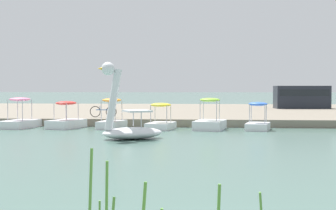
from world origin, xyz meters
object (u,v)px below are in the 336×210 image
at_px(pedal_boat_red, 66,120).
at_px(bicycle_parked, 103,112).
at_px(pedal_boat_yellow, 161,122).
at_px(pedal_boat_blue, 258,122).
at_px(swan_boat, 129,123).
at_px(pedal_boat_lime, 210,122).
at_px(pedal_boat_orange, 112,119).
at_px(pedal_boat_pink, 20,120).
at_px(parked_van, 302,96).

xyz_separation_m(pedal_boat_red, bicycle_parked, (1.34, 2.74, 0.32)).
bearing_deg(pedal_boat_yellow, pedal_boat_blue, -0.19).
bearing_deg(pedal_boat_red, swan_boat, -50.22).
distance_m(pedal_boat_lime, bicycle_parked, 6.78).
distance_m(swan_boat, pedal_boat_blue, 7.45).
bearing_deg(pedal_boat_orange, pedal_boat_yellow, -3.98).
height_order(swan_boat, pedal_boat_orange, swan_boat).
height_order(swan_boat, pedal_boat_blue, swan_boat).
bearing_deg(pedal_boat_orange, swan_boat, -70.81).
height_order(pedal_boat_blue, pedal_boat_pink, pedal_boat_pink).
height_order(swan_boat, pedal_boat_pink, swan_boat).
xyz_separation_m(pedal_boat_yellow, pedal_boat_pink, (-7.50, 0.24, 0.03)).
bearing_deg(pedal_boat_pink, pedal_boat_lime, -1.12).
relative_size(pedal_boat_orange, bicycle_parked, 1.30).
distance_m(pedal_boat_lime, pedal_boat_orange, 5.06).
height_order(swan_boat, pedal_boat_yellow, swan_boat).
height_order(pedal_boat_yellow, pedal_boat_orange, pedal_boat_orange).
bearing_deg(pedal_boat_yellow, pedal_boat_orange, 176.02).
relative_size(pedal_boat_red, bicycle_parked, 1.50).
bearing_deg(pedal_boat_yellow, pedal_boat_pink, 178.19).
relative_size(pedal_boat_lime, pedal_boat_orange, 1.14).
bearing_deg(pedal_boat_blue, pedal_boat_pink, 178.83).
distance_m(pedal_boat_blue, parked_van, 17.03).
relative_size(pedal_boat_yellow, bicycle_parked, 1.34).
height_order(pedal_boat_lime, pedal_boat_yellow, pedal_boat_lime).
distance_m(pedal_boat_lime, parked_van, 17.86).
height_order(swan_boat, pedal_boat_red, swan_boat).
xyz_separation_m(pedal_boat_yellow, parked_van, (10.14, 16.15, 1.04)).
bearing_deg(pedal_boat_yellow, parked_van, 57.89).
height_order(swan_boat, bicycle_parked, swan_boat).
bearing_deg(bicycle_parked, pedal_boat_yellow, -38.76).
bearing_deg(swan_boat, pedal_boat_pink, 142.98).
xyz_separation_m(swan_boat, pedal_boat_red, (-4.14, 4.97, -0.23)).
height_order(pedal_boat_yellow, bicycle_parked, pedal_boat_yellow).
distance_m(pedal_boat_red, bicycle_parked, 3.06).
distance_m(pedal_boat_blue, pedal_boat_pink, 12.38).
xyz_separation_m(pedal_boat_blue, parked_van, (5.25, 16.16, 1.05)).
bearing_deg(pedal_boat_lime, swan_boat, -124.65).
xyz_separation_m(pedal_boat_blue, pedal_boat_red, (-9.86, 0.20, 0.03)).
relative_size(pedal_boat_pink, bicycle_parked, 1.58).
bearing_deg(pedal_boat_blue, pedal_boat_orange, 178.50).
bearing_deg(pedal_boat_orange, pedal_boat_red, 179.80).
height_order(pedal_boat_lime, pedal_boat_pink, pedal_boat_pink).
bearing_deg(pedal_boat_orange, parked_van, 51.50).
bearing_deg(parked_van, pedal_boat_red, -133.44).
height_order(pedal_boat_orange, pedal_boat_pink, pedal_boat_pink).
xyz_separation_m(swan_boat, pedal_boat_yellow, (0.84, 4.78, -0.25)).
height_order(swan_boat, parked_van, swan_boat).
bearing_deg(pedal_boat_red, bicycle_parked, 63.90).
xyz_separation_m(pedal_boat_yellow, pedal_boat_orange, (-2.57, 0.18, 0.09)).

